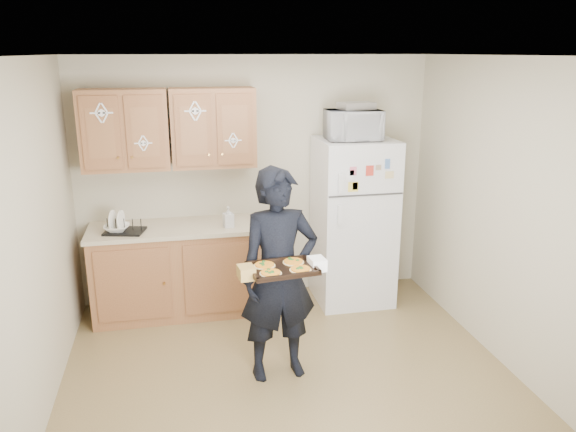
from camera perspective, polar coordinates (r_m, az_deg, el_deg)
The scene contains 23 objects.
floor at distance 4.65m, azimuth 0.38°, elevation -16.54°, with size 3.60×3.60×0.00m, color brown.
ceiling at distance 3.90m, azimuth 0.45°, elevation 15.97°, with size 3.60×3.60×0.00m, color silver.
wall_back at distance 5.82m, azimuth -3.32°, elevation 3.67°, with size 3.60×0.04×2.50m, color #B8B095.
wall_front at distance 2.53m, azimuth 9.28°, elevation -14.28°, with size 3.60×0.04×2.50m, color #B8B095.
wall_left at distance 4.14m, azimuth -24.78°, elevation -3.16°, with size 0.04×3.60×2.50m, color #B8B095.
wall_right at distance 4.80m, azimuth 21.90°, elevation -0.26°, with size 0.04×3.60×2.50m, color #B8B095.
refrigerator at distance 5.79m, azimuth 6.64°, elevation -0.58°, with size 0.75×0.70×1.70m, color silver.
base_cabinet at distance 5.70m, azimuth -11.22°, elevation -5.55°, with size 1.60×0.60×0.86m, color #955633.
countertop at distance 5.55m, azimuth -11.48°, elevation -1.24°, with size 1.64×0.64×0.04m, color beige.
upper_cab_left at distance 5.49m, azimuth -16.27°, elevation 8.39°, with size 0.80×0.33×0.75m, color #955633.
upper_cab_right at distance 5.49m, azimuth -7.62°, elevation 8.89°, with size 0.80×0.33×0.75m, color #955633.
cereal_box at distance 6.40m, azimuth 10.17°, elevation -5.60°, with size 0.20×0.07×0.32m, color gold.
person at distance 4.38m, azimuth -0.90°, elevation -6.06°, with size 0.62×0.41×1.71m, color black.
baking_tray at distance 4.04m, azimuth -0.58°, elevation -5.44°, with size 0.47×0.35×0.04m, color black.
pizza_front_left at distance 3.94m, azimuth -1.78°, elevation -5.79°, with size 0.16×0.16×0.02m, color orange.
pizza_front_right at distance 4.00m, azimuth 1.27°, elevation -5.42°, with size 0.16×0.16×0.02m, color orange.
pizza_back_left at distance 4.08m, azimuth -2.40°, elevation -4.99°, with size 0.16×0.16×0.02m, color orange.
pizza_back_right at distance 4.14m, azimuth 0.55°, elevation -4.65°, with size 0.16×0.16×0.02m, color orange.
microwave at distance 5.52m, azimuth 6.63°, elevation 9.16°, with size 0.52×0.35×0.29m, color silver.
foil_pan at distance 5.54m, azimuth 6.95°, elevation 11.05°, with size 0.32×0.23×0.07m, color #ADADB4.
dish_rack at distance 5.45m, azimuth -16.30°, elevation -0.89°, with size 0.35×0.26×0.14m, color black.
bowl at distance 5.47m, azimuth -17.00°, elevation -1.17°, with size 0.24×0.24×0.06m, color white.
soap_bottle at distance 5.41m, azimuth -6.08°, elevation -0.10°, with size 0.09×0.09×0.20m, color silver.
Camera 1 is at (-0.82, -3.82, 2.53)m, focal length 35.00 mm.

